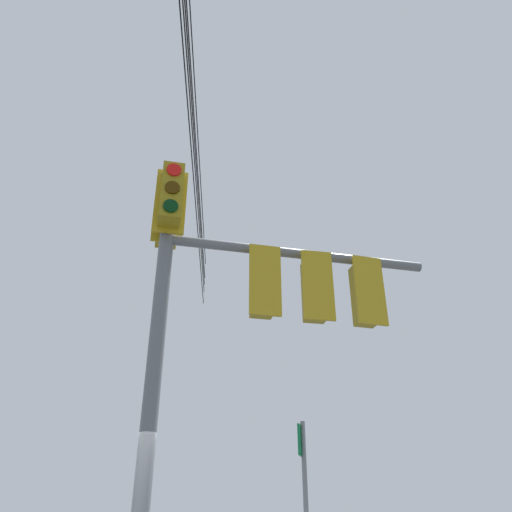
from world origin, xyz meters
name	(u,v)px	position (x,y,z in m)	size (l,w,h in m)	color
signal_mast_assembly	(235,291)	(1.66, 0.87, 4.38)	(4.05, 1.01, 6.14)	slate
route_sign_secondary	(305,510)	(3.05, 1.95, 1.77)	(0.19, 0.26, 2.94)	slate
overhead_wire_span	(189,68)	(0.93, 1.83, 9.41)	(5.30, 18.56, 1.70)	black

